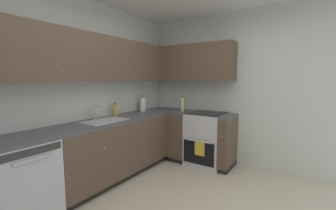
% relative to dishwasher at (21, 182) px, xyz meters
% --- Properties ---
extents(wall_back, '(4.04, 0.05, 2.64)m').
position_rel_dishwasher_xyz_m(wall_back, '(0.87, 0.33, 0.88)').
color(wall_back, silver).
rests_on(wall_back, ground_plane).
extents(wall_right, '(0.05, 3.65, 2.64)m').
position_rel_dishwasher_xyz_m(wall_right, '(2.87, -1.48, 0.88)').
color(wall_right, silver).
rests_on(wall_right, ground_plane).
extents(dishwasher, '(0.60, 0.63, 0.88)m').
position_rel_dishwasher_xyz_m(dishwasher, '(0.00, 0.00, 0.00)').
color(dishwasher, silver).
rests_on(dishwasher, ground_plane).
extents(lower_cabinets_back, '(1.94, 0.62, 0.88)m').
position_rel_dishwasher_xyz_m(lower_cabinets_back, '(1.27, 0.00, 0.00)').
color(lower_cabinets_back, brown).
rests_on(lower_cabinets_back, ground_plane).
extents(countertop_back, '(3.14, 0.60, 0.03)m').
position_rel_dishwasher_xyz_m(countertop_back, '(1.27, 0.00, 0.46)').
color(countertop_back, '#4C4C51').
rests_on(countertop_back, lower_cabinets_back).
extents(lower_cabinets_right, '(0.62, 1.12, 0.88)m').
position_rel_dishwasher_xyz_m(lower_cabinets_right, '(2.54, -0.74, 0.00)').
color(lower_cabinets_right, brown).
rests_on(lower_cabinets_right, ground_plane).
extents(countertop_right, '(0.60, 1.12, 0.03)m').
position_rel_dishwasher_xyz_m(countertop_right, '(2.54, -0.74, 0.46)').
color(countertop_right, '#4C4C51').
rests_on(countertop_right, lower_cabinets_right).
extents(oven_range, '(0.68, 0.62, 1.06)m').
position_rel_dishwasher_xyz_m(oven_range, '(2.56, -0.96, 0.02)').
color(oven_range, silver).
rests_on(oven_range, ground_plane).
extents(upper_cabinets_back, '(2.82, 0.34, 0.65)m').
position_rel_dishwasher_xyz_m(upper_cabinets_back, '(1.11, 0.14, 1.36)').
color(upper_cabinets_back, brown).
extents(upper_cabinets_right, '(0.32, 1.67, 0.65)m').
position_rel_dishwasher_xyz_m(upper_cabinets_right, '(2.68, -0.53, 1.36)').
color(upper_cabinets_right, brown).
extents(sink, '(0.62, 0.40, 0.10)m').
position_rel_dishwasher_xyz_m(sink, '(1.11, -0.03, 0.43)').
color(sink, '#B7B7BC').
rests_on(sink, countertop_back).
extents(faucet, '(0.07, 0.16, 0.21)m').
position_rel_dishwasher_xyz_m(faucet, '(1.11, 0.18, 0.60)').
color(faucet, silver).
rests_on(faucet, countertop_back).
extents(soap_bottle, '(0.05, 0.05, 0.22)m').
position_rel_dishwasher_xyz_m(soap_bottle, '(1.49, 0.18, 0.57)').
color(soap_bottle, gold).
rests_on(soap_bottle, countertop_back).
extents(paper_towel_roll, '(0.11, 0.11, 0.31)m').
position_rel_dishwasher_xyz_m(paper_towel_roll, '(2.15, 0.16, 0.60)').
color(paper_towel_roll, white).
rests_on(paper_towel_roll, countertop_back).
extents(oil_bottle, '(0.06, 0.06, 0.28)m').
position_rel_dishwasher_xyz_m(oil_bottle, '(2.54, -0.47, 0.61)').
color(oil_bottle, beige).
rests_on(oil_bottle, countertop_right).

